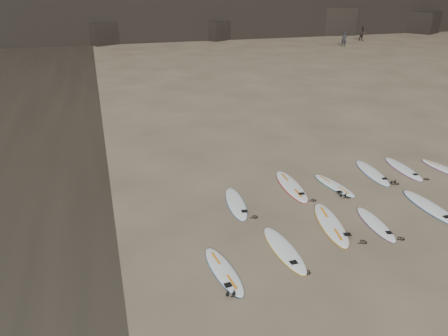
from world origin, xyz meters
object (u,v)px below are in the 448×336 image
object	(u,v)px
surfboard_5	(236,203)
surfboard_2	(331,224)
surfboard_9	(403,169)
person_b	(363,34)
surfboard_1	(284,249)
surfboard_0	(224,271)
surfboard_4	(430,207)
surfboard_7	(334,185)
surfboard_10	(444,169)
surfboard_6	(291,186)
surfboard_8	(372,173)
surfboard_3	(376,224)
person_a	(344,39)

from	to	relation	value
surfboard_5	surfboard_2	bearing A→B (deg)	-34.94
surfboard_9	person_b	bearing A→B (deg)	63.46
surfboard_1	person_b	size ratio (longest dim) A/B	1.51
surfboard_0	surfboard_9	world-z (taller)	surfboard_9
surfboard_4	surfboard_7	distance (m)	3.39
surfboard_0	surfboard_10	xyz separation A→B (m)	(10.64, 3.98, -0.00)
surfboard_4	surfboard_10	bearing A→B (deg)	42.19
surfboard_2	surfboard_6	bearing A→B (deg)	101.75
surfboard_0	surfboard_6	size ratio (longest dim) A/B	0.83
surfboard_8	surfboard_10	size ratio (longest dim) A/B	1.13
surfboard_3	surfboard_6	distance (m)	3.60
surfboard_9	person_b	distance (m)	41.08
surfboard_0	surfboard_4	world-z (taller)	surfboard_4
surfboard_0	surfboard_5	bearing A→B (deg)	60.87
surfboard_1	surfboard_8	size ratio (longest dim) A/B	1.00
surfboard_0	surfboard_2	distance (m)	4.20
surfboard_4	surfboard_7	bearing A→B (deg)	132.48
surfboard_6	surfboard_10	world-z (taller)	surfboard_6
surfboard_4	surfboard_8	xyz separation A→B (m)	(-0.24, 3.09, -0.00)
surfboard_0	surfboard_7	bearing A→B (deg)	28.77
surfboard_4	person_a	distance (m)	38.79
surfboard_6	person_a	world-z (taller)	person_a
surfboard_1	person_a	world-z (taller)	person_a
surfboard_0	person_b	xyz separation A→B (m)	(29.70, 39.94, 0.80)
surfboard_1	surfboard_8	xyz separation A→B (m)	(5.60, 4.00, 0.00)
surfboard_7	surfboard_10	size ratio (longest dim) A/B	0.98
surfboard_6	surfboard_9	distance (m)	5.11
surfboard_1	surfboard_10	distance (m)	9.36
surfboard_0	surfboard_1	world-z (taller)	surfboard_1
surfboard_7	surfboard_2	bearing A→B (deg)	-132.01
surfboard_10	person_a	bearing A→B (deg)	58.15
surfboard_10	surfboard_2	bearing A→B (deg)	-166.47
surfboard_8	surfboard_10	distance (m)	3.11
person_a	surfboard_9	bearing A→B (deg)	-78.97
surfboard_4	surfboard_7	xyz separation A→B (m)	(-2.30, 2.49, -0.01)
surfboard_5	surfboard_10	bearing A→B (deg)	9.20
surfboard_3	surfboard_9	bearing A→B (deg)	48.22
surfboard_7	person_b	xyz separation A→B (m)	(24.20, 36.07, 0.80)
surfboard_4	surfboard_3	bearing A→B (deg)	-170.78
surfboard_4	person_b	size ratio (longest dim) A/B	1.60
surfboard_2	surfboard_9	xyz separation A→B (m)	(5.06, 3.10, -0.00)
surfboard_3	surfboard_4	size ratio (longest dim) A/B	0.82
surfboard_5	surfboard_9	distance (m)	7.59
surfboard_8	person_b	bearing A→B (deg)	64.52
surfboard_3	person_b	xyz separation A→B (m)	(24.34, 38.97, 0.80)
surfboard_0	person_b	size ratio (longest dim) A/B	1.37
surfboard_8	surfboard_0	bearing A→B (deg)	-142.96
surfboard_0	surfboard_8	distance (m)	8.79
surfboard_1	person_a	distance (m)	42.47
surfboard_6	person_b	distance (m)	44.03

